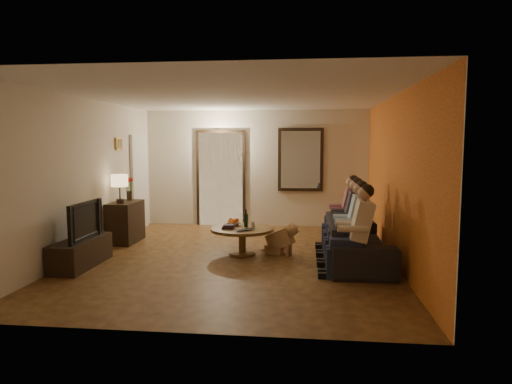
# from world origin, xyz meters

# --- Properties ---
(floor) EXTENTS (5.00, 6.00, 0.01)m
(floor) POSITION_xyz_m (0.00, 0.00, 0.00)
(floor) COLOR #3D2510
(floor) RESTS_ON ground
(ceiling) EXTENTS (5.00, 6.00, 0.01)m
(ceiling) POSITION_xyz_m (0.00, 0.00, 2.60)
(ceiling) COLOR white
(ceiling) RESTS_ON back_wall
(back_wall) EXTENTS (5.00, 0.02, 2.60)m
(back_wall) POSITION_xyz_m (0.00, 3.00, 1.30)
(back_wall) COLOR beige
(back_wall) RESTS_ON floor
(front_wall) EXTENTS (5.00, 0.02, 2.60)m
(front_wall) POSITION_xyz_m (0.00, -3.00, 1.30)
(front_wall) COLOR beige
(front_wall) RESTS_ON floor
(left_wall) EXTENTS (0.02, 6.00, 2.60)m
(left_wall) POSITION_xyz_m (-2.50, 0.00, 1.30)
(left_wall) COLOR beige
(left_wall) RESTS_ON floor
(right_wall) EXTENTS (0.02, 6.00, 2.60)m
(right_wall) POSITION_xyz_m (2.50, 0.00, 1.30)
(right_wall) COLOR beige
(right_wall) RESTS_ON floor
(orange_accent) EXTENTS (0.01, 6.00, 2.60)m
(orange_accent) POSITION_xyz_m (2.49, 0.00, 1.30)
(orange_accent) COLOR #BF4E20
(orange_accent) RESTS_ON right_wall
(kitchen_doorway) EXTENTS (1.00, 0.06, 2.10)m
(kitchen_doorway) POSITION_xyz_m (-0.80, 2.98, 1.05)
(kitchen_doorway) COLOR #FFE0A5
(kitchen_doorway) RESTS_ON floor
(door_trim) EXTENTS (1.12, 0.04, 2.22)m
(door_trim) POSITION_xyz_m (-0.80, 2.97, 1.05)
(door_trim) COLOR black
(door_trim) RESTS_ON floor
(fridge_glimpse) EXTENTS (0.45, 0.03, 1.70)m
(fridge_glimpse) POSITION_xyz_m (-0.55, 2.98, 0.90)
(fridge_glimpse) COLOR silver
(fridge_glimpse) RESTS_ON floor
(mirror_frame) EXTENTS (1.00, 0.05, 1.40)m
(mirror_frame) POSITION_xyz_m (1.00, 2.96, 1.50)
(mirror_frame) COLOR black
(mirror_frame) RESTS_ON back_wall
(mirror_glass) EXTENTS (0.86, 0.02, 1.26)m
(mirror_glass) POSITION_xyz_m (1.00, 2.93, 1.50)
(mirror_glass) COLOR white
(mirror_glass) RESTS_ON back_wall
(white_door) EXTENTS (0.06, 0.85, 2.04)m
(white_door) POSITION_xyz_m (-2.46, 2.30, 1.02)
(white_door) COLOR white
(white_door) RESTS_ON floor
(framed_art) EXTENTS (0.03, 0.28, 0.24)m
(framed_art) POSITION_xyz_m (-2.47, 1.30, 1.85)
(framed_art) COLOR #B28C33
(framed_art) RESTS_ON left_wall
(art_canvas) EXTENTS (0.01, 0.22, 0.18)m
(art_canvas) POSITION_xyz_m (-2.46, 1.30, 1.85)
(art_canvas) COLOR brown
(art_canvas) RESTS_ON left_wall
(dresser) EXTENTS (0.45, 0.86, 0.76)m
(dresser) POSITION_xyz_m (-2.25, 0.97, 0.38)
(dresser) COLOR black
(dresser) RESTS_ON floor
(table_lamp) EXTENTS (0.30, 0.30, 0.54)m
(table_lamp) POSITION_xyz_m (-2.25, 0.75, 1.03)
(table_lamp) COLOR beige
(table_lamp) RESTS_ON dresser
(flower_vase) EXTENTS (0.14, 0.14, 0.44)m
(flower_vase) POSITION_xyz_m (-2.25, 1.19, 0.98)
(flower_vase) COLOR red
(flower_vase) RESTS_ON dresser
(tv_stand) EXTENTS (0.45, 1.24, 0.41)m
(tv_stand) POSITION_xyz_m (-2.25, -0.77, 0.21)
(tv_stand) COLOR black
(tv_stand) RESTS_ON floor
(tv) EXTENTS (0.99, 0.13, 0.57)m
(tv) POSITION_xyz_m (-2.25, -0.77, 0.70)
(tv) COLOR black
(tv) RESTS_ON tv_stand
(sofa) EXTENTS (2.31, 0.91, 0.67)m
(sofa) POSITION_xyz_m (1.93, -0.02, 0.34)
(sofa) COLOR black
(sofa) RESTS_ON floor
(person_a) EXTENTS (0.60, 0.40, 1.20)m
(person_a) POSITION_xyz_m (1.83, -0.92, 0.60)
(person_a) COLOR tan
(person_a) RESTS_ON sofa
(person_b) EXTENTS (0.60, 0.40, 1.20)m
(person_b) POSITION_xyz_m (1.83, -0.32, 0.60)
(person_b) COLOR tan
(person_b) RESTS_ON sofa
(person_c) EXTENTS (0.60, 0.40, 1.20)m
(person_c) POSITION_xyz_m (1.83, 0.28, 0.60)
(person_c) COLOR tan
(person_c) RESTS_ON sofa
(person_d) EXTENTS (0.60, 0.40, 1.20)m
(person_d) POSITION_xyz_m (1.83, 0.88, 0.60)
(person_d) COLOR tan
(person_d) RESTS_ON sofa
(dog) EXTENTS (0.61, 0.44, 0.56)m
(dog) POSITION_xyz_m (0.70, 0.30, 0.28)
(dog) COLOR #B67954
(dog) RESTS_ON floor
(coffee_table) EXTENTS (1.19, 1.19, 0.45)m
(coffee_table) POSITION_xyz_m (0.07, 0.25, 0.23)
(coffee_table) COLOR brown
(coffee_table) RESTS_ON floor
(bowl) EXTENTS (0.26, 0.26, 0.06)m
(bowl) POSITION_xyz_m (-0.11, 0.47, 0.48)
(bowl) COLOR white
(bowl) RESTS_ON coffee_table
(oranges) EXTENTS (0.20, 0.20, 0.08)m
(oranges) POSITION_xyz_m (-0.11, 0.47, 0.55)
(oranges) COLOR orange
(oranges) RESTS_ON bowl
(wine_bottle) EXTENTS (0.07, 0.07, 0.31)m
(wine_bottle) POSITION_xyz_m (0.12, 0.35, 0.60)
(wine_bottle) COLOR black
(wine_bottle) RESTS_ON coffee_table
(wine_glass) EXTENTS (0.06, 0.06, 0.10)m
(wine_glass) POSITION_xyz_m (0.25, 0.30, 0.50)
(wine_glass) COLOR silver
(wine_glass) RESTS_ON coffee_table
(book_stack) EXTENTS (0.20, 0.15, 0.07)m
(book_stack) POSITION_xyz_m (-0.15, 0.15, 0.48)
(book_stack) COLOR black
(book_stack) RESTS_ON coffee_table
(laptop) EXTENTS (0.39, 0.38, 0.03)m
(laptop) POSITION_xyz_m (0.17, -0.03, 0.46)
(laptop) COLOR black
(laptop) RESTS_ON coffee_table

